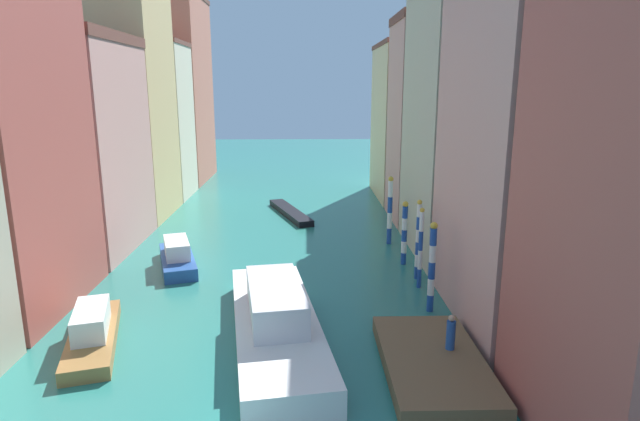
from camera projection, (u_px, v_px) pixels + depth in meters
name	position (u px, v px, depth m)	size (l,w,h in m)	color
ground_plane	(274.00, 241.00, 38.01)	(154.00, 154.00, 0.00)	#28756B
building_left_2	(75.00, 144.00, 34.81)	(7.26, 10.41, 14.35)	tan
building_left_3	(120.00, 89.00, 43.35)	(7.26, 8.89, 21.46)	#DBB77A
building_left_4	(151.00, 121.00, 52.09)	(7.26, 7.30, 15.28)	beige
building_left_5	(174.00, 90.00, 61.06)	(7.26, 11.97, 21.19)	#C6705B
building_right_1	(542.00, 143.00, 23.77)	(7.26, 10.45, 16.79)	tan
building_right_2	(471.00, 120.00, 33.92)	(7.26, 10.26, 17.61)	#BCB299
building_right_3	(437.00, 120.00, 42.74)	(7.26, 7.23, 16.49)	tan
building_right_4	(413.00, 122.00, 52.21)	(7.26, 11.12, 15.12)	beige
waterfront_dock	(433.00, 363.00, 20.59)	(3.84, 7.21, 0.65)	brown
person_on_dock	(451.00, 333.00, 20.87)	(0.36, 0.36, 1.46)	#234C93
mooring_pole_0	(432.00, 266.00, 25.62)	(0.36, 0.36, 4.59)	#1E479E
mooring_pole_1	(420.00, 248.00, 28.70)	(0.26, 0.26, 4.57)	#1E479E
mooring_pole_2	(418.00, 239.00, 30.01)	(0.29, 0.29, 4.72)	#1E479E
mooring_pole_3	(404.00, 232.00, 32.63)	(0.37, 0.37, 4.06)	#1E479E
mooring_pole_4	(390.00, 210.00, 36.86)	(0.37, 0.37, 4.87)	#1E479E
vaporetto_white	(276.00, 320.00, 23.02)	(5.39, 12.95, 2.55)	white
gondola_black	(290.00, 212.00, 45.74)	(4.12, 8.96, 0.51)	black
motorboat_0	(177.00, 257.00, 32.40)	(3.59, 6.27, 1.75)	#234C93
motorboat_1	(92.00, 331.00, 22.63)	(3.63, 6.98, 1.67)	olive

